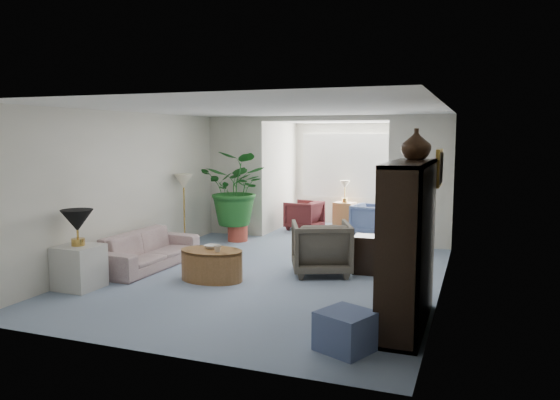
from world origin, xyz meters
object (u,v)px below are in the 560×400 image
at_px(table_lamp, 77,221).
at_px(coffee_table, 212,265).
at_px(sunroom_chair_blue, 370,219).
at_px(wingback_chair, 321,248).
at_px(coffee_bowl, 212,247).
at_px(entertainment_cabinet, 408,245).
at_px(plant_pot, 238,233).
at_px(cabinet_urn, 416,144).
at_px(coffee_cup, 218,249).
at_px(side_table_dark, 370,254).
at_px(floor_lamp, 184,181).
at_px(sunroom_table, 345,214).
at_px(sofa, 148,250).
at_px(end_table, 79,267).
at_px(framed_picture, 440,168).
at_px(sunroom_chair_maroon, 304,215).
at_px(ottoman, 346,331).

bearing_deg(table_lamp, coffee_table, 34.17).
bearing_deg(sunroom_chair_blue, wingback_chair, -170.90).
distance_m(coffee_bowl, entertainment_cabinet, 3.18).
xyz_separation_m(coffee_table, plant_pot, (-0.89, 2.79, -0.07)).
bearing_deg(plant_pot, cabinet_urn, -40.24).
xyz_separation_m(coffee_cup, side_table_dark, (1.95, 1.31, -0.21)).
relative_size(entertainment_cabinet, sunroom_chair_blue, 2.59).
height_order(floor_lamp, coffee_cup, floor_lamp).
distance_m(coffee_cup, sunroom_table, 5.37).
relative_size(wingback_chair, cabinet_urn, 2.46).
distance_m(table_lamp, plant_pot, 3.95).
height_order(sofa, end_table, end_table).
bearing_deg(framed_picture, floor_lamp, 160.96).
height_order(table_lamp, side_table_dark, table_lamp).
relative_size(framed_picture, side_table_dark, 0.86).
distance_m(floor_lamp, entertainment_cabinet, 5.38).
height_order(floor_lamp, side_table_dark, floor_lamp).
distance_m(coffee_cup, sunroom_chair_blue, 4.78).
relative_size(cabinet_urn, plant_pot, 0.90).
relative_size(plant_pot, sunroom_chair_maroon, 0.56).
distance_m(side_table_dark, plant_pot, 3.38).
distance_m(coffee_table, side_table_dark, 2.43).
relative_size(wingback_chair, sunroom_table, 1.58).
height_order(end_table, coffee_bowl, end_table).
xyz_separation_m(coffee_cup, sunroom_chair_blue, (1.31, 4.59, -0.18)).
distance_m(sofa, coffee_table, 1.36).
bearing_deg(side_table_dark, framed_picture, -40.72).
xyz_separation_m(end_table, wingback_chair, (2.92, 1.94, 0.10)).
distance_m(coffee_bowl, sunroom_chair_blue, 4.65).
bearing_deg(coffee_bowl, coffee_table, -63.43).
bearing_deg(coffee_table, sunroom_chair_blue, 71.93).
bearing_deg(wingback_chair, side_table_dark, -179.06).
relative_size(coffee_cup, sunroom_chair_blue, 0.15).
xyz_separation_m(coffee_cup, entertainment_cabinet, (2.77, -0.83, 0.42)).
bearing_deg(coffee_table, coffee_cup, -33.69).
relative_size(coffee_cup, plant_pot, 0.27).
distance_m(coffee_bowl, ottoman, 3.18).
bearing_deg(floor_lamp, sunroom_table, 54.76).
xyz_separation_m(wingback_chair, sunroom_chair_blue, (0.06, 3.57, -0.08)).
xyz_separation_m(floor_lamp, coffee_table, (1.61, -1.95, -1.02)).
distance_m(wingback_chair, cabinet_urn, 2.59).
xyz_separation_m(coffee_cup, plant_pot, (-1.04, 2.89, -0.34)).
bearing_deg(entertainment_cabinet, floor_lamp, 147.52).
relative_size(entertainment_cabinet, sunroom_table, 3.26).
xyz_separation_m(coffee_table, sunroom_table, (0.71, 5.24, 0.06)).
bearing_deg(cabinet_urn, sunroom_chair_maroon, 121.01).
height_order(coffee_table, sunroom_table, sunroom_table).
distance_m(floor_lamp, coffee_table, 2.73).
bearing_deg(ottoman, framed_picture, 72.12).
bearing_deg(sunroom_chair_maroon, end_table, -4.92).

